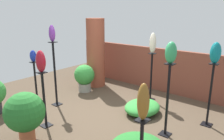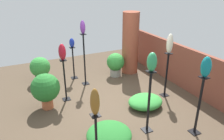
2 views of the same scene
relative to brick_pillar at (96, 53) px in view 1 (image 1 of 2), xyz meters
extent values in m
plane|color=#4C3D2D|center=(1.58, -1.47, -1.03)|extent=(8.00, 8.00, 0.00)
cube|color=brown|center=(1.58, 0.84, -0.41)|extent=(5.60, 0.12, 1.24)
cylinder|color=brown|center=(0.00, 0.00, 0.00)|extent=(0.55, 0.55, 2.06)
cube|color=black|center=(0.26, -1.71, -1.02)|extent=(0.20, 0.20, 0.01)
cube|color=black|center=(0.26, -1.71, -0.24)|extent=(0.04, 0.04, 1.57)
cube|color=black|center=(0.26, -1.71, 0.53)|extent=(0.16, 0.16, 0.02)
cube|color=black|center=(3.20, -2.52, -0.13)|extent=(0.16, 0.16, 0.01)
cube|color=black|center=(3.46, -0.39, -1.02)|extent=(0.20, 0.20, 0.01)
cube|color=black|center=(3.46, -0.39, -0.38)|extent=(0.04, 0.04, 1.30)
cube|color=black|center=(3.46, -0.39, 0.26)|extent=(0.16, 0.16, 0.02)
cube|color=black|center=(-0.31, -1.90, -1.02)|extent=(0.20, 0.20, 0.01)
cube|color=black|center=(-0.31, -1.90, -0.50)|extent=(0.04, 0.04, 1.05)
cube|color=black|center=(-0.31, -1.90, 0.01)|extent=(0.16, 0.16, 0.02)
cube|color=black|center=(2.96, -1.26, -1.02)|extent=(0.20, 0.20, 0.01)
cube|color=black|center=(2.96, -1.26, -0.34)|extent=(0.04, 0.04, 1.38)
cube|color=black|center=(2.96, -1.26, 0.35)|extent=(0.16, 0.16, 0.02)
cube|color=black|center=(1.90, 0.04, -1.02)|extent=(0.20, 0.20, 0.01)
cube|color=black|center=(1.90, 0.04, -0.41)|extent=(0.04, 0.04, 1.24)
cube|color=black|center=(1.90, 0.04, 0.20)|extent=(0.16, 0.16, 0.02)
cube|color=black|center=(0.94, -2.49, -1.02)|extent=(0.20, 0.20, 0.01)
cube|color=black|center=(0.94, -2.49, -0.46)|extent=(0.04, 0.04, 1.13)
cube|color=black|center=(0.94, -2.49, 0.10)|extent=(0.16, 0.16, 0.02)
ellipsoid|color=#6B2D8C|center=(0.26, -1.71, 0.74)|extent=(0.14, 0.15, 0.39)
ellipsoid|color=brown|center=(3.20, -2.52, 0.13)|extent=(0.16, 0.16, 0.50)
ellipsoid|color=#0F727A|center=(3.46, -0.39, 0.47)|extent=(0.20, 0.19, 0.41)
ellipsoid|color=#192D9E|center=(-0.31, -1.90, 0.16)|extent=(0.16, 0.16, 0.29)
ellipsoid|color=#2D9356|center=(2.96, -1.26, 0.55)|extent=(0.20, 0.19, 0.38)
ellipsoid|color=beige|center=(1.90, 0.04, 0.47)|extent=(0.17, 0.17, 0.51)
ellipsoid|color=maroon|center=(0.94, -2.49, 0.32)|extent=(0.18, 0.18, 0.42)
cylinder|color=#B25B38|center=(1.14, -3.02, -0.89)|extent=(0.28, 0.28, 0.27)
sphere|color=#236B28|center=(1.14, -3.02, -0.46)|extent=(0.70, 0.70, 0.70)
cylinder|color=gray|center=(0.10, -0.60, -0.91)|extent=(0.36, 0.36, 0.24)
sphere|color=#338C38|center=(0.10, -0.60, -0.54)|extent=(0.58, 0.58, 0.58)
ellipsoid|color=#338C38|center=(2.15, -0.77, -0.88)|extent=(0.75, 0.89, 0.29)
camera|label=1|loc=(4.50, -4.75, 1.24)|focal=35.00mm
camera|label=2|loc=(6.10, -3.60, 2.00)|focal=35.00mm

